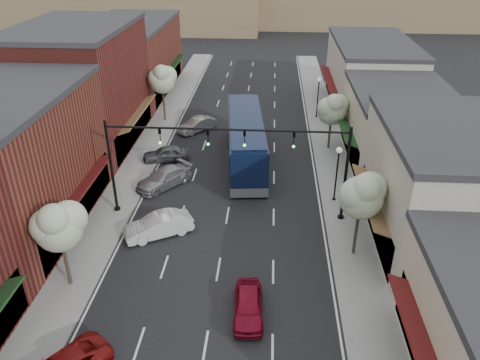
% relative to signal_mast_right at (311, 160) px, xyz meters
% --- Properties ---
extents(ground, '(160.00, 160.00, 0.00)m').
position_rel_signal_mast_right_xyz_m(ground, '(-5.62, -8.00, -4.62)').
color(ground, black).
rests_on(ground, ground).
extents(sidewalk_left, '(2.80, 73.00, 0.15)m').
position_rel_signal_mast_right_xyz_m(sidewalk_left, '(-14.02, 10.50, -4.55)').
color(sidewalk_left, gray).
rests_on(sidewalk_left, ground).
extents(sidewalk_right, '(2.80, 73.00, 0.15)m').
position_rel_signal_mast_right_xyz_m(sidewalk_right, '(2.78, 10.50, -4.55)').
color(sidewalk_right, gray).
rests_on(sidewalk_right, ground).
extents(curb_left, '(0.25, 73.00, 0.17)m').
position_rel_signal_mast_right_xyz_m(curb_left, '(-12.62, 10.50, -4.55)').
color(curb_left, gray).
rests_on(curb_left, ground).
extents(curb_right, '(0.25, 73.00, 0.17)m').
position_rel_signal_mast_right_xyz_m(curb_right, '(1.38, 10.50, -4.55)').
color(curb_right, gray).
rests_on(curb_right, ground).
extents(bldg_left_midnear, '(10.14, 14.10, 9.40)m').
position_rel_signal_mast_right_xyz_m(bldg_left_midnear, '(-19.85, -2.00, 0.03)').
color(bldg_left_midnear, maroon).
rests_on(bldg_left_midnear, ground).
extents(bldg_left_midfar, '(10.14, 14.10, 10.90)m').
position_rel_signal_mast_right_xyz_m(bldg_left_midfar, '(-19.86, 12.00, 0.78)').
color(bldg_left_midfar, maroon).
rests_on(bldg_left_midfar, ground).
extents(bldg_left_far, '(10.14, 18.10, 8.40)m').
position_rel_signal_mast_right_xyz_m(bldg_left_far, '(-19.84, 28.00, -0.46)').
color(bldg_left_far, maroon).
rests_on(bldg_left_far, ground).
extents(bldg_right_midnear, '(9.14, 12.10, 7.90)m').
position_rel_signal_mast_right_xyz_m(bldg_right_midnear, '(8.10, -2.00, -0.72)').
color(bldg_right_midnear, '#BBB1A0').
rests_on(bldg_right_midnear, ground).
extents(bldg_right_midfar, '(9.14, 12.10, 6.40)m').
position_rel_signal_mast_right_xyz_m(bldg_right_midfar, '(8.08, 10.00, -1.46)').
color(bldg_right_midfar, '#BCB495').
rests_on(bldg_right_midfar, ground).
extents(bldg_right_far, '(9.14, 16.10, 7.40)m').
position_rel_signal_mast_right_xyz_m(bldg_right_far, '(8.09, 24.00, -0.96)').
color(bldg_right_far, '#BBB1A0').
rests_on(bldg_right_far, ground).
extents(hill_near, '(50.00, 20.00, 8.00)m').
position_rel_signal_mast_right_xyz_m(hill_near, '(-30.62, 70.00, -0.62)').
color(hill_near, '#7A6647').
rests_on(hill_near, ground).
extents(signal_mast_right, '(8.22, 0.46, 7.00)m').
position_rel_signal_mast_right_xyz_m(signal_mast_right, '(0.00, 0.00, 0.00)').
color(signal_mast_right, black).
rests_on(signal_mast_right, ground).
extents(signal_mast_left, '(8.22, 0.46, 7.00)m').
position_rel_signal_mast_right_xyz_m(signal_mast_left, '(-11.24, 0.00, 0.00)').
color(signal_mast_left, black).
rests_on(signal_mast_left, ground).
extents(tree_right_near, '(2.85, 2.65, 5.95)m').
position_rel_signal_mast_right_xyz_m(tree_right_near, '(2.73, -4.05, -0.17)').
color(tree_right_near, '#47382B').
rests_on(tree_right_near, ground).
extents(tree_right_far, '(2.85, 2.65, 5.43)m').
position_rel_signal_mast_right_xyz_m(tree_right_far, '(2.73, 11.95, -0.63)').
color(tree_right_far, '#47382B').
rests_on(tree_right_far, ground).
extents(tree_left_near, '(2.85, 2.65, 5.69)m').
position_rel_signal_mast_right_xyz_m(tree_left_near, '(-13.87, -8.05, -0.40)').
color(tree_left_near, '#47382B').
rests_on(tree_left_near, ground).
extents(tree_left_far, '(2.85, 2.65, 6.13)m').
position_rel_signal_mast_right_xyz_m(tree_left_far, '(-13.87, 17.95, -0.02)').
color(tree_left_far, '#47382B').
rests_on(tree_left_far, ground).
extents(lamp_post_near, '(0.44, 0.44, 4.44)m').
position_rel_signal_mast_right_xyz_m(lamp_post_near, '(2.18, 2.50, -1.62)').
color(lamp_post_near, black).
rests_on(lamp_post_near, ground).
extents(lamp_post_far, '(0.44, 0.44, 4.44)m').
position_rel_signal_mast_right_xyz_m(lamp_post_far, '(2.18, 20.00, -1.62)').
color(lamp_post_far, black).
rests_on(lamp_post_far, ground).
extents(coach_bus, '(4.17, 13.45, 4.04)m').
position_rel_signal_mast_right_xyz_m(coach_bus, '(-4.82, 8.80, -2.53)').
color(coach_bus, '#0C1733').
rests_on(coach_bus, ground).
extents(red_hatchback, '(1.75, 3.97, 1.33)m').
position_rel_signal_mast_right_xyz_m(red_hatchback, '(-3.63, -9.63, -3.96)').
color(red_hatchback, maroon).
rests_on(red_hatchback, ground).
extents(parked_car_b, '(4.73, 3.56, 1.49)m').
position_rel_signal_mast_right_xyz_m(parked_car_b, '(-9.96, -2.70, -3.88)').
color(parked_car_b, silver).
rests_on(parked_car_b, ground).
extents(parked_car_c, '(4.56, 5.01, 1.41)m').
position_rel_signal_mast_right_xyz_m(parked_car_c, '(-11.04, 3.98, -3.92)').
color(parked_car_c, '#9A999E').
rests_on(parked_car_c, ground).
extents(parked_car_d, '(4.26, 2.61, 1.35)m').
position_rel_signal_mast_right_xyz_m(parked_car_d, '(-11.82, 8.48, -3.94)').
color(parked_car_d, '#54555B').
rests_on(parked_car_d, ground).
extents(parked_car_e, '(3.83, 3.99, 1.35)m').
position_rel_signal_mast_right_xyz_m(parked_car_e, '(-10.10, 15.41, -3.95)').
color(parked_car_e, '#A9AAAF').
rests_on(parked_car_e, ground).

